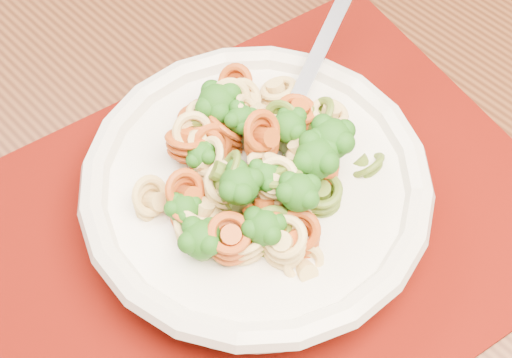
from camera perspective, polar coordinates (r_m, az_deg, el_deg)
dining_table at (r=0.63m, az=-2.47°, el=-1.50°), size 1.69×1.30×0.77m
placemat at (r=0.51m, az=0.74°, el=-3.57°), size 0.41×0.33×0.00m
pasta_bowl at (r=0.49m, az=0.00°, el=-0.72°), size 0.24×0.24×0.05m
pasta_broccoli_heap at (r=0.47m, az=0.00°, el=0.39°), size 0.21×0.21×0.06m
fork at (r=0.50m, az=2.18°, el=4.10°), size 0.17×0.12×0.08m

